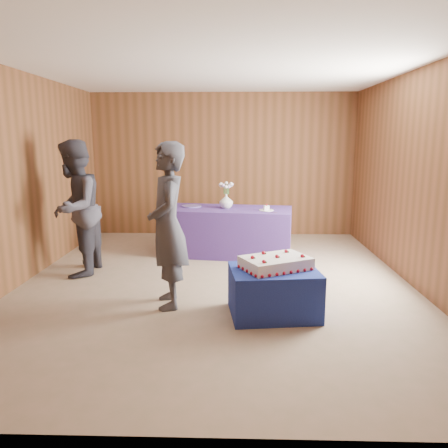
{
  "coord_description": "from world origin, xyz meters",
  "views": [
    {
      "loc": [
        0.26,
        -5.42,
        1.84
      ],
      "look_at": [
        0.1,
        0.1,
        0.76
      ],
      "focal_mm": 35.0,
      "sensor_mm": 36.0,
      "label": 1
    }
  ],
  "objects_px": {
    "cake_table": "(274,292)",
    "vase": "(226,201)",
    "serving_table": "(228,231)",
    "sheet_cake": "(276,263)",
    "guest_left": "(168,226)",
    "guest_right": "(75,209)"
  },
  "relations": [
    {
      "from": "cake_table",
      "to": "vase",
      "type": "relative_size",
      "value": 3.95
    },
    {
      "from": "serving_table",
      "to": "vase",
      "type": "distance_m",
      "value": 0.49
    },
    {
      "from": "sheet_cake",
      "to": "vase",
      "type": "bearing_deg",
      "value": 76.06
    },
    {
      "from": "vase",
      "to": "guest_left",
      "type": "relative_size",
      "value": 0.13
    },
    {
      "from": "cake_table",
      "to": "guest_right",
      "type": "xyz_separation_m",
      "value": [
        -2.57,
        1.33,
        0.67
      ]
    },
    {
      "from": "sheet_cake",
      "to": "guest_left",
      "type": "distance_m",
      "value": 1.23
    },
    {
      "from": "cake_table",
      "to": "vase",
      "type": "xyz_separation_m",
      "value": [
        -0.56,
        2.49,
        0.61
      ]
    },
    {
      "from": "sheet_cake",
      "to": "guest_right",
      "type": "relative_size",
      "value": 0.46
    },
    {
      "from": "vase",
      "to": "guest_right",
      "type": "xyz_separation_m",
      "value": [
        -2.01,
        -1.16,
        0.05
      ]
    },
    {
      "from": "cake_table",
      "to": "sheet_cake",
      "type": "bearing_deg",
      "value": 52.24
    },
    {
      "from": "vase",
      "to": "guest_left",
      "type": "height_order",
      "value": "guest_left"
    },
    {
      "from": "serving_table",
      "to": "vase",
      "type": "bearing_deg",
      "value": 165.09
    },
    {
      "from": "sheet_cake",
      "to": "guest_left",
      "type": "height_order",
      "value": "guest_left"
    },
    {
      "from": "cake_table",
      "to": "guest_right",
      "type": "distance_m",
      "value": 2.97
    },
    {
      "from": "vase",
      "to": "guest_right",
      "type": "height_order",
      "value": "guest_right"
    },
    {
      "from": "serving_table",
      "to": "sheet_cake",
      "type": "bearing_deg",
      "value": -69.58
    },
    {
      "from": "vase",
      "to": "sheet_cake",
      "type": "bearing_deg",
      "value": -76.76
    },
    {
      "from": "sheet_cake",
      "to": "guest_right",
      "type": "height_order",
      "value": "guest_right"
    },
    {
      "from": "guest_left",
      "to": "cake_table",
      "type": "bearing_deg",
      "value": 65.64
    },
    {
      "from": "serving_table",
      "to": "guest_left",
      "type": "relative_size",
      "value": 1.1
    },
    {
      "from": "serving_table",
      "to": "vase",
      "type": "height_order",
      "value": "vase"
    },
    {
      "from": "serving_table",
      "to": "guest_left",
      "type": "distance_m",
      "value": 2.39
    }
  ]
}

